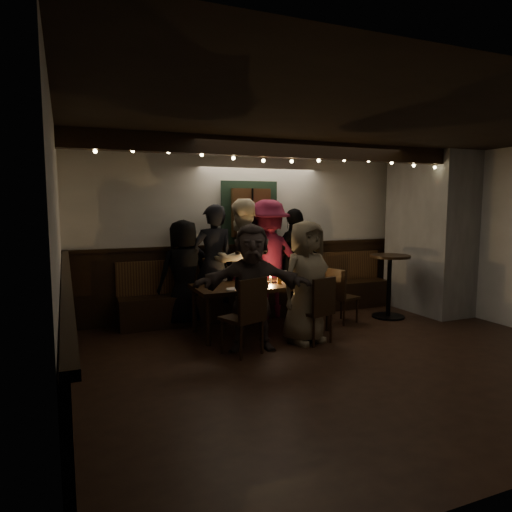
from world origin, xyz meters
name	(u,v)px	position (x,y,z in m)	size (l,w,h in m)	color
room	(352,251)	(1.07, 1.42, 1.07)	(6.02, 5.01, 2.62)	black
dining_table	(261,288)	(-0.44, 1.40, 0.62)	(1.91, 0.82, 0.83)	black
chair_near_left	(247,312)	(-1.01, 0.53, 0.53)	(0.54, 0.54, 0.93)	black
chair_near_right	(318,306)	(0.00, 0.59, 0.49)	(0.49, 0.49, 0.87)	black
chair_end	(339,292)	(0.82, 1.35, 0.47)	(0.47, 0.47, 0.83)	black
high_top	(389,278)	(1.73, 1.35, 0.63)	(0.62, 0.62, 0.99)	black
person_a	(184,273)	(-1.36, 2.16, 0.78)	(0.76, 0.50, 1.56)	black
person_b	(213,264)	(-0.92, 2.10, 0.89)	(0.65, 0.43, 1.78)	black
person_c	(241,261)	(-0.50, 2.05, 0.93)	(0.91, 0.71, 1.87)	beige
person_d	(268,259)	(-0.03, 2.09, 0.93)	(1.20, 0.69, 1.85)	#4E0E22
person_e	(296,262)	(0.48, 2.13, 0.86)	(1.01, 0.42, 1.72)	black
person_f	(252,287)	(-0.86, 0.74, 0.78)	(1.44, 0.46, 1.56)	#3D322E
person_g	(306,282)	(-0.11, 0.73, 0.79)	(0.77, 0.50, 1.58)	#76664E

